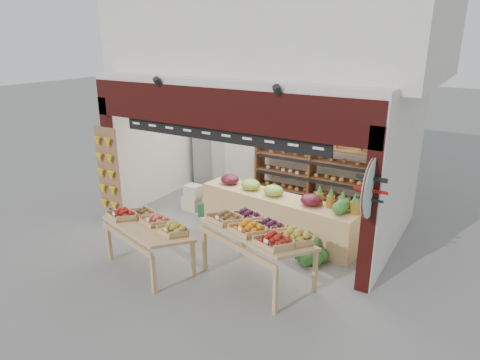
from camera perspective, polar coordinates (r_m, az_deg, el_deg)
name	(u,v)px	position (r m, az deg, el deg)	size (l,w,h in m)	color
ground	(246,227)	(9.05, 0.86, -6.32)	(60.00, 60.00, 0.00)	slate
shop_structure	(286,31)	(9.63, 6.15, 19.16)	(6.36, 5.12, 5.40)	silver
banana_board	(107,171)	(9.46, -17.27, 1.17)	(0.60, 0.15, 1.80)	brown
gift_sign	(371,188)	(6.44, 17.08, -1.02)	(0.04, 0.93, 0.92)	#B0DEC4
back_shelving	(312,161)	(9.95, 9.63, 2.50)	(2.80, 0.46, 1.75)	brown
refrigerator	(209,155)	(11.43, -4.12, 3.33)	(0.63, 0.63, 1.61)	silver
cardboard_stack	(201,203)	(9.77, -5.16, -3.02)	(0.94, 0.68, 0.62)	silver
mid_counter	(277,214)	(8.57, 4.91, -4.52)	(3.39, 1.03, 1.06)	tan
display_table_left	(148,224)	(7.53, -12.21, -5.80)	(1.75, 1.27, 1.01)	tan
display_table_right	(258,231)	(6.84, 2.40, -6.78)	(2.01, 1.48, 1.12)	tan
watermelon_pile	(311,251)	(7.84, 9.39, -9.37)	(0.65, 0.63, 0.48)	#1E4B19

